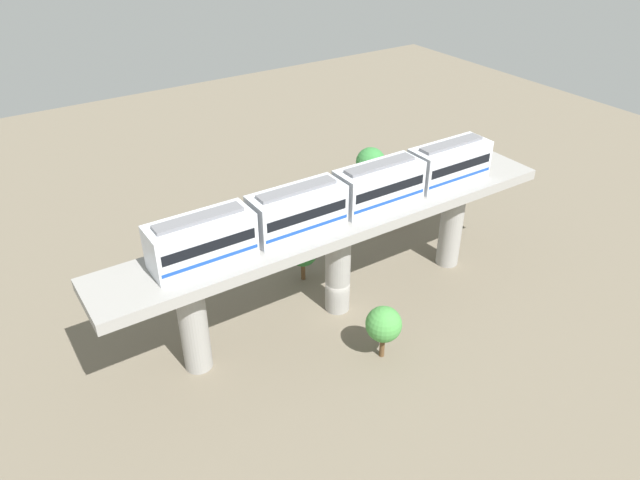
# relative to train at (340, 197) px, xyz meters

# --- Properties ---
(ground_plane) EXTENTS (120.00, 120.00, 0.00)m
(ground_plane) POSITION_rel_train_xyz_m (0.00, -0.04, -9.75)
(ground_plane) COLOR #706654
(viaduct) EXTENTS (5.20, 35.80, 8.22)m
(viaduct) POSITION_rel_train_xyz_m (0.00, -0.04, -3.37)
(viaduct) COLOR #999691
(viaduct) RESTS_ON ground
(train) EXTENTS (2.64, 27.45, 3.24)m
(train) POSITION_rel_train_xyz_m (0.00, 0.00, 0.00)
(train) COLOR silver
(train) RESTS_ON viaduct
(parked_car_red) EXTENTS (1.82, 4.21, 1.76)m
(parked_car_red) POSITION_rel_train_xyz_m (-9.32, 11.91, -9.01)
(parked_car_red) COLOR red
(parked_car_red) RESTS_ON ground
(parked_car_blue) EXTENTS (2.18, 4.35, 1.76)m
(parked_car_blue) POSITION_rel_train_xyz_m (-10.74, 2.63, -9.01)
(parked_car_blue) COLOR #284CB7
(parked_car_blue) RESTS_ON ground
(tree_near_viaduct) EXTENTS (2.43, 2.43, 3.90)m
(tree_near_viaduct) POSITION_rel_train_xyz_m (-4.76, -0.19, -7.10)
(tree_near_viaduct) COLOR brown
(tree_near_viaduct) RESTS_ON ground
(tree_mid_lot) EXTENTS (3.05, 3.05, 5.25)m
(tree_mid_lot) POSITION_rel_train_xyz_m (-13.92, 13.74, -6.06)
(tree_mid_lot) COLOR brown
(tree_mid_lot) RESTS_ON ground
(tree_far_corner) EXTENTS (2.52, 2.52, 4.11)m
(tree_far_corner) POSITION_rel_train_xyz_m (6.19, -0.52, -6.93)
(tree_far_corner) COLOR brown
(tree_far_corner) RESTS_ON ground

